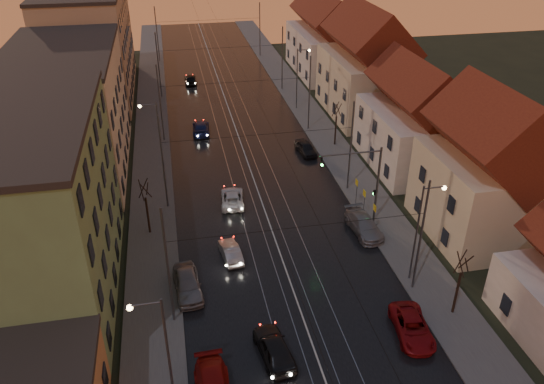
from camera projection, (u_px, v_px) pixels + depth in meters
road at (237, 132)px, 63.65m from camera, size 16.00×120.00×0.04m
sidewalk_left at (152, 138)px, 61.92m from camera, size 4.00×120.00×0.15m
sidewalk_right at (317, 125)px, 65.32m from camera, size 4.00×120.00×0.15m
tram_rail_0 at (218, 133)px, 63.26m from camera, size 0.06×120.00×0.03m
tram_rail_1 at (230, 132)px, 63.50m from camera, size 0.06×120.00×0.03m
tram_rail_2 at (243, 131)px, 63.76m from camera, size 0.06×120.00×0.03m
tram_rail_3 at (255, 130)px, 64.00m from camera, size 0.06×120.00×0.03m
apartment_left_1 at (28, 215)px, 35.34m from camera, size 10.00×18.00×13.00m
apartment_left_2 at (69, 113)px, 52.60m from camera, size 10.00×20.00×12.00m
apartment_left_3 at (90, 43)px, 72.51m from camera, size 10.00×24.00×14.00m
house_right_1 at (487, 174)px, 42.57m from camera, size 8.67×10.20×10.80m
house_right_2 at (417, 123)px, 54.02m from camera, size 9.18×12.24×9.20m
house_right_3 at (367, 69)px, 66.21m from camera, size 9.18×14.28×11.50m
house_right_4 at (326, 40)px, 81.89m from camera, size 9.18×16.32×10.00m
catenary_pole_l_1 at (168, 268)px, 33.59m from camera, size 0.16×0.16×9.00m
catenary_pole_r_1 at (421, 238)px, 36.51m from camera, size 0.16×0.16×9.00m
catenary_pole_l_2 at (163, 164)px, 46.35m from camera, size 0.16×0.16×9.00m
catenary_pole_r_2 at (351, 147)px, 49.27m from camera, size 0.16×0.16×9.00m
catenary_pole_l_3 at (160, 104)px, 59.11m from camera, size 0.16×0.16×9.00m
catenary_pole_r_3 at (309, 94)px, 62.03m from camera, size 0.16×0.16×9.00m
catenary_pole_l_4 at (159, 66)px, 71.87m from camera, size 0.16×0.16×9.00m
catenary_pole_r_4 at (282, 59)px, 74.78m from camera, size 0.16×0.16×9.00m
catenary_pole_l_5 at (157, 35)px, 87.18m from camera, size 0.16×0.16×9.00m
catenary_pole_r_5 at (260, 30)px, 90.09m from camera, size 0.16×0.16×9.00m
street_lamp_0 at (161, 346)px, 27.36m from camera, size 1.75×0.32×8.00m
street_lamp_1 at (422, 224)px, 37.25m from camera, size 1.75×0.32×8.00m
street_lamp_2 at (156, 133)px, 51.18m from camera, size 1.75×0.32×8.00m
street_lamp_3 at (299, 73)px, 67.87m from camera, size 1.75×0.32×8.00m
traffic_light_mast at (367, 177)px, 44.01m from camera, size 5.30×0.32×7.20m
bare_tree_0 at (147, 208)px, 43.68m from camera, size 1.09×1.09×5.11m
bare_tree_1 at (458, 285)px, 35.23m from camera, size 1.09×1.09×5.11m
bare_tree_2 at (336, 125)px, 59.08m from camera, size 1.09×1.09×5.11m
driving_car_0 at (274, 348)px, 32.72m from camera, size 2.36×4.62×1.50m
driving_car_1 at (230, 252)px, 41.64m from camera, size 1.73×3.83×1.22m
driving_car_2 at (232, 198)px, 48.87m from camera, size 2.47×4.57×1.22m
driving_car_3 at (201, 128)px, 63.00m from camera, size 2.26×4.87×1.38m
driving_car_4 at (190, 79)px, 79.00m from camera, size 1.67×4.14×1.41m
parked_left_3 at (187, 284)px, 37.98m from camera, size 2.21×4.76×1.58m
parked_right_0 at (412, 327)px, 34.43m from camera, size 2.69×4.85×1.28m
parked_right_1 at (364, 225)px, 44.73m from camera, size 2.37×5.09×1.44m
parked_right_2 at (306, 148)px, 58.11m from camera, size 2.03×4.08×1.34m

